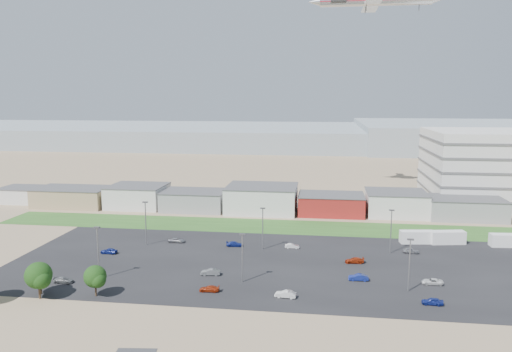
% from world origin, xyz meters
% --- Properties ---
extents(ground, '(700.00, 700.00, 0.00)m').
position_xyz_m(ground, '(0.00, 0.00, 0.00)').
color(ground, '#90795C').
rests_on(ground, ground).
extents(parking_lot, '(120.00, 50.00, 0.01)m').
position_xyz_m(parking_lot, '(5.00, 20.00, 0.01)').
color(parking_lot, black).
rests_on(parking_lot, ground).
extents(grass_strip, '(160.00, 16.00, 0.02)m').
position_xyz_m(grass_strip, '(0.00, 52.00, 0.01)').
color(grass_strip, '#2B5620').
rests_on(grass_strip, ground).
extents(hills_backdrop, '(700.00, 200.00, 9.00)m').
position_xyz_m(hills_backdrop, '(40.00, 315.00, 4.50)').
color(hills_backdrop, gray).
rests_on(hills_backdrop, ground).
extents(building_row, '(170.00, 20.00, 8.00)m').
position_xyz_m(building_row, '(-17.00, 71.00, 4.00)').
color(building_row, silver).
rests_on(building_row, ground).
extents(box_trailer_a, '(8.57, 3.66, 3.11)m').
position_xyz_m(box_trailer_a, '(36.98, 40.61, 1.56)').
color(box_trailer_a, silver).
rests_on(box_trailer_a, ground).
extents(box_trailer_b, '(8.88, 4.22, 3.20)m').
position_xyz_m(box_trailer_b, '(44.43, 41.12, 1.60)').
color(box_trailer_b, silver).
rests_on(box_trailer_b, ground).
extents(box_trailer_c, '(8.39, 3.14, 3.09)m').
position_xyz_m(box_trailer_c, '(58.38, 40.56, 1.54)').
color(box_trailer_c, silver).
rests_on(box_trailer_c, ground).
extents(tree_mid, '(5.15, 5.15, 7.73)m').
position_xyz_m(tree_mid, '(-36.91, -5.07, 3.86)').
color(tree_mid, black).
rests_on(tree_mid, ground).
extents(tree_right, '(4.56, 4.56, 6.84)m').
position_xyz_m(tree_right, '(-37.96, -2.95, 3.42)').
color(tree_right, black).
rests_on(tree_right, ground).
extents(tree_near, '(4.39, 4.39, 6.58)m').
position_xyz_m(tree_near, '(-27.41, -2.53, 3.29)').
color(tree_near, black).
rests_on(tree_near, ground).
extents(lightpole_front_l, '(1.26, 0.52, 10.68)m').
position_xyz_m(lightpole_front_l, '(-30.82, 6.16, 5.34)').
color(lightpole_front_l, slate).
rests_on(lightpole_front_l, ground).
extents(lightpole_front_m, '(1.15, 0.48, 9.78)m').
position_xyz_m(lightpole_front_m, '(-1.96, 8.19, 4.89)').
color(lightpole_front_m, slate).
rests_on(lightpole_front_m, ground).
extents(lightpole_front_r, '(1.19, 0.50, 10.14)m').
position_xyz_m(lightpole_front_r, '(29.72, 7.74, 5.07)').
color(lightpole_front_r, slate).
rests_on(lightpole_front_r, ground).
extents(lightpole_back_l, '(1.28, 0.53, 10.91)m').
position_xyz_m(lightpole_back_l, '(-29.59, 29.78, 5.46)').
color(lightpole_back_l, slate).
rests_on(lightpole_back_l, ground).
extents(lightpole_back_m, '(1.20, 0.50, 10.17)m').
position_xyz_m(lightpole_back_m, '(-0.66, 30.22, 5.08)').
color(lightpole_back_m, slate).
rests_on(lightpole_back_m, ground).
extents(lightpole_back_r, '(1.22, 0.51, 10.40)m').
position_xyz_m(lightpole_back_r, '(29.30, 31.16, 5.20)').
color(lightpole_back_r, slate).
rests_on(lightpole_back_r, ground).
extents(airliner, '(47.30, 32.28, 13.97)m').
position_xyz_m(airliner, '(30.25, 102.55, 70.00)').
color(airliner, silver).
extents(parked_car_0, '(4.13, 1.97, 1.14)m').
position_xyz_m(parked_car_0, '(34.90, 11.93, 0.57)').
color(parked_car_0, silver).
rests_on(parked_car_0, ground).
extents(parked_car_1, '(3.99, 1.47, 1.30)m').
position_xyz_m(parked_car_1, '(20.79, 12.09, 0.65)').
color(parked_car_1, navy).
rests_on(parked_car_1, ground).
extents(parked_car_2, '(3.78, 1.73, 1.26)m').
position_xyz_m(parked_car_2, '(32.90, 1.85, 0.63)').
color(parked_car_2, navy).
rests_on(parked_car_2, ground).
extents(parked_car_3, '(3.84, 1.65, 1.10)m').
position_xyz_m(parked_car_3, '(-7.29, 2.42, 0.55)').
color(parked_car_3, maroon).
rests_on(parked_car_3, ground).
extents(parked_car_4, '(4.11, 1.76, 1.32)m').
position_xyz_m(parked_car_4, '(-9.05, 11.04, 0.66)').
color(parked_car_4, '#595B5E').
rests_on(parked_car_4, ground).
extents(parked_car_5, '(3.89, 1.65, 1.31)m').
position_xyz_m(parked_car_5, '(-35.79, 21.81, 0.66)').
color(parked_car_5, navy).
rests_on(parked_car_5, ground).
extents(parked_car_6, '(4.27, 2.07, 1.20)m').
position_xyz_m(parked_car_6, '(-7.73, 31.54, 0.60)').
color(parked_car_6, navy).
rests_on(parked_car_6, ground).
extents(parked_car_8, '(3.81, 1.84, 1.25)m').
position_xyz_m(parked_car_8, '(34.14, 31.72, 0.63)').
color(parked_car_8, '#A5A5AA').
rests_on(parked_car_8, ground).
extents(parked_car_9, '(4.26, 2.08, 1.16)m').
position_xyz_m(parked_car_9, '(-22.83, 32.90, 0.58)').
color(parked_car_9, '#A5A5AA').
rests_on(parked_car_9, ground).
extents(parked_car_10, '(4.04, 1.75, 1.16)m').
position_xyz_m(parked_car_10, '(-36.67, 2.82, 0.58)').
color(parked_car_10, '#595B5E').
rests_on(parked_car_10, ground).
extents(parked_car_11, '(3.52, 1.42, 1.14)m').
position_xyz_m(parked_car_11, '(6.32, 31.82, 0.57)').
color(parked_car_11, silver).
rests_on(parked_car_11, ground).
extents(parked_car_12, '(4.31, 2.10, 1.21)m').
position_xyz_m(parked_car_12, '(20.63, 22.81, 0.60)').
color(parked_car_12, maroon).
rests_on(parked_car_12, ground).
extents(parked_car_13, '(4.01, 1.75, 1.28)m').
position_xyz_m(parked_car_13, '(7.09, 1.54, 0.64)').
color(parked_car_13, silver).
rests_on(parked_car_13, ground).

